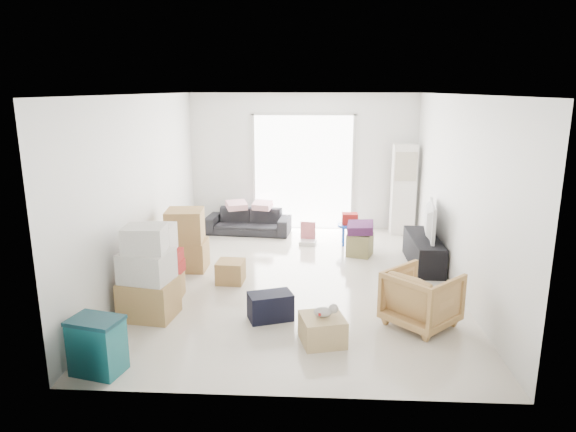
{
  "coord_description": "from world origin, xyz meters",
  "views": [
    {
      "loc": [
        0.25,
        -7.2,
        2.78
      ],
      "look_at": [
        -0.15,
        0.2,
        0.93
      ],
      "focal_mm": 32.0,
      "sensor_mm": 36.0,
      "label": 1
    }
  ],
  "objects_px": {
    "storage_bins": "(97,345)",
    "ac_tower": "(403,190)",
    "ottoman": "(360,244)",
    "kids_table": "(350,223)",
    "sofa": "(248,217)",
    "armchair": "(422,295)",
    "wood_crate": "(322,329)",
    "television": "(425,233)",
    "tv_console": "(423,251)"
  },
  "relations": [
    {
      "from": "storage_bins",
      "to": "ac_tower",
      "type": "bearing_deg",
      "value": 54.14
    },
    {
      "from": "ottoman",
      "to": "kids_table",
      "type": "relative_size",
      "value": 0.66
    },
    {
      "from": "sofa",
      "to": "storage_bins",
      "type": "relative_size",
      "value": 2.81
    },
    {
      "from": "armchair",
      "to": "wood_crate",
      "type": "bearing_deg",
      "value": 68.64
    },
    {
      "from": "storage_bins",
      "to": "television",
      "type": "bearing_deg",
      "value": 41.45
    },
    {
      "from": "ac_tower",
      "to": "sofa",
      "type": "relative_size",
      "value": 1.07
    },
    {
      "from": "storage_bins",
      "to": "wood_crate",
      "type": "distance_m",
      "value": 2.38
    },
    {
      "from": "armchair",
      "to": "kids_table",
      "type": "distance_m",
      "value": 3.32
    },
    {
      "from": "television",
      "to": "ottoman",
      "type": "bearing_deg",
      "value": 74.14
    },
    {
      "from": "ac_tower",
      "to": "kids_table",
      "type": "bearing_deg",
      "value": -142.73
    },
    {
      "from": "ottoman",
      "to": "television",
      "type": "bearing_deg",
      "value": -24.57
    },
    {
      "from": "television",
      "to": "ottoman",
      "type": "xyz_separation_m",
      "value": [
        -0.98,
        0.45,
        -0.34
      ]
    },
    {
      "from": "armchair",
      "to": "ottoman",
      "type": "relative_size",
      "value": 1.96
    },
    {
      "from": "storage_bins",
      "to": "ottoman",
      "type": "bearing_deg",
      "value": 53.14
    },
    {
      "from": "storage_bins",
      "to": "kids_table",
      "type": "height_order",
      "value": "kids_table"
    },
    {
      "from": "kids_table",
      "to": "wood_crate",
      "type": "relative_size",
      "value": 1.26
    },
    {
      "from": "tv_console",
      "to": "ottoman",
      "type": "bearing_deg",
      "value": 155.43
    },
    {
      "from": "storage_bins",
      "to": "ottoman",
      "type": "xyz_separation_m",
      "value": [
        2.92,
        3.89,
        -0.1
      ]
    },
    {
      "from": "television",
      "to": "sofa",
      "type": "relative_size",
      "value": 0.59
    },
    {
      "from": "storage_bins",
      "to": "kids_table",
      "type": "distance_m",
      "value": 5.3
    },
    {
      "from": "ac_tower",
      "to": "armchair",
      "type": "relative_size",
      "value": 2.31
    },
    {
      "from": "sofa",
      "to": "wood_crate",
      "type": "relative_size",
      "value": 3.51
    },
    {
      "from": "armchair",
      "to": "storage_bins",
      "type": "relative_size",
      "value": 1.3
    },
    {
      "from": "television",
      "to": "wood_crate",
      "type": "height_order",
      "value": "television"
    },
    {
      "from": "sofa",
      "to": "storage_bins",
      "type": "xyz_separation_m",
      "value": [
        -0.84,
        -5.18,
        -0.03
      ]
    },
    {
      "from": "ottoman",
      "to": "wood_crate",
      "type": "height_order",
      "value": "ottoman"
    },
    {
      "from": "kids_table",
      "to": "storage_bins",
      "type": "bearing_deg",
      "value": -121.64
    },
    {
      "from": "tv_console",
      "to": "ottoman",
      "type": "height_order",
      "value": "tv_console"
    },
    {
      "from": "television",
      "to": "ottoman",
      "type": "height_order",
      "value": "television"
    },
    {
      "from": "armchair",
      "to": "wood_crate",
      "type": "height_order",
      "value": "armchair"
    },
    {
      "from": "tv_console",
      "to": "ottoman",
      "type": "xyz_separation_m",
      "value": [
        -0.98,
        0.45,
        -0.04
      ]
    },
    {
      "from": "tv_console",
      "to": "storage_bins",
      "type": "relative_size",
      "value": 2.43
    },
    {
      "from": "ottoman",
      "to": "wood_crate",
      "type": "xyz_separation_m",
      "value": [
        -0.67,
        -3.14,
        -0.04
      ]
    },
    {
      "from": "storage_bins",
      "to": "ottoman",
      "type": "height_order",
      "value": "storage_bins"
    },
    {
      "from": "ac_tower",
      "to": "television",
      "type": "distance_m",
      "value": 1.91
    },
    {
      "from": "tv_console",
      "to": "sofa",
      "type": "relative_size",
      "value": 0.87
    },
    {
      "from": "tv_console",
      "to": "storage_bins",
      "type": "height_order",
      "value": "storage_bins"
    },
    {
      "from": "storage_bins",
      "to": "kids_table",
      "type": "xyz_separation_m",
      "value": [
        2.78,
        4.51,
        0.12
      ]
    },
    {
      "from": "ac_tower",
      "to": "tv_console",
      "type": "relative_size",
      "value": 1.24
    },
    {
      "from": "ac_tower",
      "to": "wood_crate",
      "type": "relative_size",
      "value": 3.76
    },
    {
      "from": "armchair",
      "to": "ottoman",
      "type": "bearing_deg",
      "value": -33.27
    },
    {
      "from": "armchair",
      "to": "storage_bins",
      "type": "bearing_deg",
      "value": 65.7
    },
    {
      "from": "tv_console",
      "to": "wood_crate",
      "type": "relative_size",
      "value": 3.04
    },
    {
      "from": "sofa",
      "to": "armchair",
      "type": "relative_size",
      "value": 2.16
    },
    {
      "from": "sofa",
      "to": "storage_bins",
      "type": "distance_m",
      "value": 5.24
    },
    {
      "from": "armchair",
      "to": "storage_bins",
      "type": "height_order",
      "value": "armchair"
    },
    {
      "from": "tv_console",
      "to": "ac_tower",
      "type": "bearing_deg",
      "value": 91.52
    },
    {
      "from": "ac_tower",
      "to": "wood_crate",
      "type": "bearing_deg",
      "value": -109.28
    },
    {
      "from": "tv_console",
      "to": "storage_bins",
      "type": "distance_m",
      "value": 5.2
    },
    {
      "from": "ottoman",
      "to": "ac_tower",
      "type": "bearing_deg",
      "value": 56.99
    }
  ]
}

